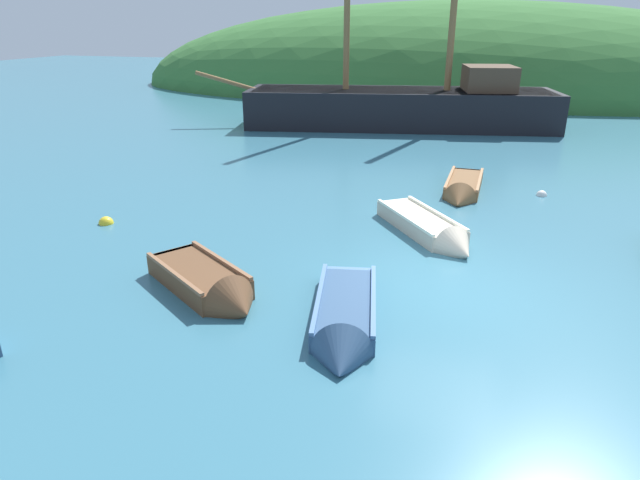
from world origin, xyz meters
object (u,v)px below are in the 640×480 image
at_px(rowboat_near_dock, 462,190).
at_px(buoy_white, 541,196).
at_px(sailing_ship, 403,113).
at_px(buoy_yellow, 106,224).
at_px(rowboat_outer_left, 210,287).
at_px(rowboat_far, 344,325).
at_px(rowboat_outer_right, 430,231).

height_order(rowboat_near_dock, buoy_white, rowboat_near_dock).
relative_size(sailing_ship, buoy_yellow, 46.33).
xyz_separation_m(rowboat_outer_left, buoy_yellow, (-4.32, 2.70, -0.14)).
bearing_deg(buoy_yellow, rowboat_far, -24.37).
xyz_separation_m(sailing_ship, buoy_white, (5.71, -9.93, -0.64)).
relative_size(rowboat_far, buoy_white, 11.11).
relative_size(rowboat_outer_right, rowboat_far, 0.97).
distance_m(rowboat_outer_right, rowboat_near_dock, 3.86).
bearing_deg(rowboat_outer_left, rowboat_far, 23.69).
height_order(sailing_ship, rowboat_far, sailing_ship).
bearing_deg(rowboat_outer_right, rowboat_outer_left, -77.86).
distance_m(rowboat_near_dock, buoy_white, 2.28).
height_order(rowboat_outer_right, rowboat_far, rowboat_outer_right).
bearing_deg(buoy_yellow, sailing_ship, 72.49).
relative_size(rowboat_near_dock, buoy_yellow, 9.20).
height_order(rowboat_near_dock, rowboat_outer_left, rowboat_outer_left).
distance_m(sailing_ship, buoy_yellow, 16.48).
height_order(sailing_ship, buoy_yellow, sailing_ship).
height_order(rowboat_outer_right, buoy_yellow, rowboat_outer_right).
bearing_deg(rowboat_outer_left, rowboat_near_dock, 96.95).
bearing_deg(buoy_white, rowboat_outer_right, -122.76).
height_order(rowboat_near_dock, rowboat_far, rowboat_far).
distance_m(rowboat_far, buoy_yellow, 7.74).
bearing_deg(sailing_ship, rowboat_near_dock, 96.97).
xyz_separation_m(rowboat_outer_right, rowboat_far, (-0.87, -4.70, -0.03)).
xyz_separation_m(sailing_ship, rowboat_outer_left, (-0.63, -18.40, -0.50)).
bearing_deg(sailing_ship, rowboat_outer_right, 90.26).
bearing_deg(rowboat_far, rowboat_outer_left, -112.12).
distance_m(buoy_yellow, buoy_white, 12.13).
relative_size(rowboat_outer_left, buoy_yellow, 8.18).
relative_size(rowboat_outer_right, buoy_white, 10.82).
xyz_separation_m(rowboat_outer_right, buoy_white, (2.75, 4.27, -0.12)).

